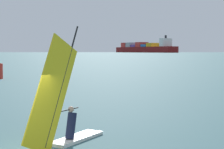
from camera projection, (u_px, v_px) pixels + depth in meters
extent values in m
cube|color=white|center=(77.00, 138.00, 13.83)|extent=(1.97, 2.56, 0.12)
cylinder|color=black|center=(62.00, 84.00, 12.95)|extent=(1.10, 1.71, 4.07)
cube|color=yellow|center=(52.00, 94.00, 12.47)|extent=(1.59, 2.51, 4.06)
cylinder|color=black|center=(66.00, 110.00, 13.22)|extent=(0.79, 1.23, 0.04)
cylinder|color=#191E38|center=(71.00, 126.00, 13.49)|extent=(0.54, 0.60, 0.99)
sphere|color=tan|center=(71.00, 109.00, 13.45)|extent=(0.22, 0.22, 0.22)
cube|color=maroon|center=(144.00, 50.00, 812.20)|extent=(110.11, 206.46, 12.08)
cube|color=silver|center=(166.00, 42.00, 738.30)|extent=(25.19, 21.01, 16.09)
cylinder|color=black|center=(166.00, 37.00, 737.61)|extent=(4.00, 4.00, 6.00)
cube|color=gold|center=(153.00, 45.00, 779.59)|extent=(28.03, 27.17, 7.80)
cube|color=#1E66AD|center=(147.00, 46.00, 799.53)|extent=(28.03, 27.17, 5.20)
cube|color=red|center=(142.00, 45.00, 819.22)|extent=(28.03, 27.17, 10.40)
cube|color=#59388C|center=(137.00, 46.00, 839.23)|extent=(28.03, 27.17, 5.20)
cube|color=#99999E|center=(132.00, 45.00, 858.92)|extent=(28.03, 27.17, 10.40)
cube|color=red|center=(127.00, 45.00, 878.78)|extent=(28.03, 27.17, 10.40)
cube|color=#756B56|center=(150.00, 47.00, 1616.41)|extent=(1222.34, 543.19, 40.87)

